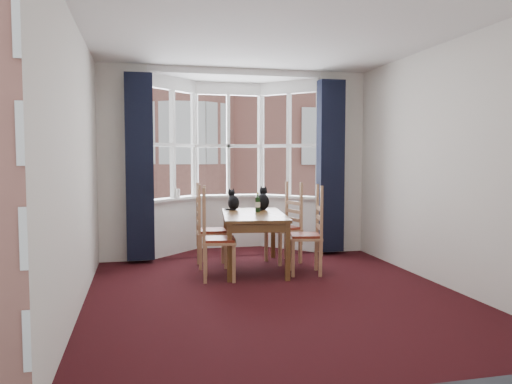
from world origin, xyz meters
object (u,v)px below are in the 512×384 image
object	(u,v)px
chair_right_far	(288,229)
wine_bottle	(258,203)
dining_table	(254,220)
chair_left_near	(212,241)
chair_right_near	(312,237)
cat_left	(233,202)
chair_left_far	(205,232)
cat_right	(263,201)
candle_tall	(178,193)

from	to	relation	value
chair_right_far	wine_bottle	distance (m)	0.63
dining_table	chair_right_far	bearing A→B (deg)	28.48
chair_left_near	wine_bottle	distance (m)	1.06
chair_right_near	cat_left	world-z (taller)	cat_left
chair_left_far	chair_right_near	distance (m)	1.47
chair_right_far	wine_bottle	xyz separation A→B (m)	(-0.48, -0.14, 0.39)
cat_right	wine_bottle	size ratio (longest dim) A/B	1.28
chair_right_near	cat_right	xyz separation A→B (m)	(-0.43, 0.90, 0.40)
cat_left	wine_bottle	xyz separation A→B (m)	(0.28, -0.34, -0.00)
dining_table	chair_left_far	bearing A→B (deg)	158.18
dining_table	chair_right_far	xyz separation A→B (m)	(0.58, 0.32, -0.18)
chair_right_near	cat_left	bearing A→B (deg)	130.98
chair_right_near	chair_left_far	bearing A→B (deg)	151.40
dining_table	candle_tall	xyz separation A→B (m)	(-0.91, 1.26, 0.28)
dining_table	candle_tall	size ratio (longest dim) A/B	11.94
cat_left	cat_right	bearing A→B (deg)	-10.00
cat_left	cat_right	world-z (taller)	cat_right
dining_table	wine_bottle	bearing A→B (deg)	61.03
wine_bottle	cat_right	bearing A→B (deg)	62.58
chair_left_near	chair_right_near	bearing A→B (deg)	1.34
chair_left_near	dining_table	bearing A→B (deg)	37.47
dining_table	cat_left	xyz separation A→B (m)	(-0.18, 0.52, 0.20)
chair_left_far	candle_tall	world-z (taller)	candle_tall
chair_right_far	cat_right	size ratio (longest dim) A/B	2.66
cat_right	wine_bottle	world-z (taller)	cat_right
dining_table	cat_left	bearing A→B (deg)	108.99
chair_right_near	cat_left	size ratio (longest dim) A/B	2.93
chair_left_far	chair_right_near	bearing A→B (deg)	-28.60
cat_left	candle_tall	bearing A→B (deg)	134.83
chair_left_far	wine_bottle	bearing A→B (deg)	-5.59
chair_left_far	wine_bottle	world-z (taller)	wine_bottle
cat_right	wine_bottle	bearing A→B (deg)	-117.42
cat_left	candle_tall	xyz separation A→B (m)	(-0.73, 0.73, 0.08)
cat_right	candle_tall	xyz separation A→B (m)	(-1.15, 0.81, 0.06)
cat_left	wine_bottle	distance (m)	0.44
chair_left_far	cat_right	xyz separation A→B (m)	(0.86, 0.20, 0.40)
cat_left	chair_right_far	bearing A→B (deg)	-15.12
chair_left_near	chair_left_far	size ratio (longest dim) A/B	1.00
dining_table	cat_right	bearing A→B (deg)	61.96
dining_table	candle_tall	world-z (taller)	candle_tall
chair_left_near	cat_left	xyz separation A→B (m)	(0.45, 1.00, 0.39)
wine_bottle	chair_right_near	bearing A→B (deg)	-47.99
chair_left_far	candle_tall	size ratio (longest dim) A/B	6.91
chair_left_far	cat_right	size ratio (longest dim) A/B	2.66
chair_left_far	cat_left	bearing A→B (deg)	31.78
chair_left_near	chair_right_near	size ratio (longest dim) A/B	1.00
chair_left_near	cat_right	distance (m)	1.34
chair_right_near	dining_table	bearing A→B (deg)	145.79
chair_left_near	chair_right_far	distance (m)	1.45
dining_table	cat_left	world-z (taller)	cat_left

